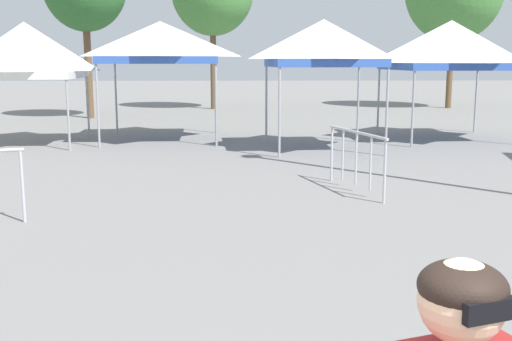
% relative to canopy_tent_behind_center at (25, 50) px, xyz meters
% --- Properties ---
extents(canopy_tent_behind_center, '(2.96, 2.96, 3.30)m').
position_rel_canopy_tent_behind_center_xyz_m(canopy_tent_behind_center, '(0.00, 0.00, 0.00)').
color(canopy_tent_behind_center, '#9E9EA3').
rests_on(canopy_tent_behind_center, ground).
extents(canopy_tent_center, '(3.41, 3.41, 3.38)m').
position_rel_canopy_tent_behind_center_xyz_m(canopy_tent_center, '(3.53, 0.90, 0.23)').
color(canopy_tent_center, '#9E9EA3').
rests_on(canopy_tent_center, ground).
extents(canopy_tent_behind_left, '(2.94, 2.94, 3.31)m').
position_rel_canopy_tent_behind_center_xyz_m(canopy_tent_behind_left, '(7.92, -1.17, 0.16)').
color(canopy_tent_behind_left, '#9E9EA3').
rests_on(canopy_tent_behind_left, ground).
extents(canopy_tent_far_left, '(3.56, 3.56, 3.41)m').
position_rel_canopy_tent_behind_center_xyz_m(canopy_tent_far_left, '(11.85, 0.81, 0.16)').
color(canopy_tent_far_left, '#9E9EA3').
rests_on(canopy_tent_far_left, ground).
extents(crowd_barrier_by_lift, '(0.65, 2.02, 1.08)m').
position_rel_canopy_tent_behind_center_xyz_m(crowd_barrier_by_lift, '(7.84, -6.44, -1.80)').
color(crowd_barrier_by_lift, '#B7BABF').
rests_on(crowd_barrier_by_lift, ground).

